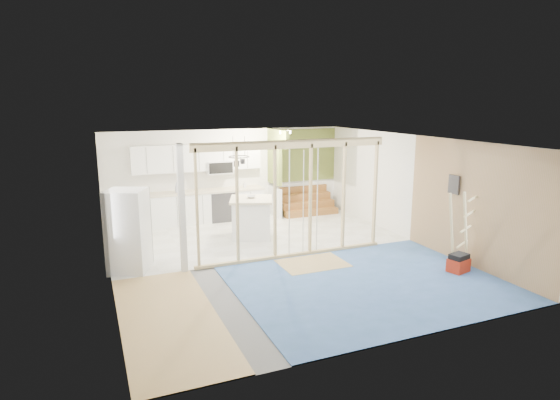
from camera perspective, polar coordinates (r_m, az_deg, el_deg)
name	(u,v)px	position (r m, az deg, el deg)	size (l,w,h in m)	color
room	(280,201)	(10.00, 0.02, -0.10)	(7.01, 8.01, 2.61)	slate
floor_overlays	(282,257)	(10.43, 0.26, -6.95)	(7.00, 8.00, 0.03)	silver
stud_frame	(271,189)	(9.86, -1.14, 1.37)	(4.66, 0.14, 2.60)	tan
base_cabinets	(177,212)	(12.91, -12.40, -1.38)	(4.45, 2.24, 0.93)	white
upper_cabinets	(200,158)	(13.26, -9.75, 5.02)	(3.60, 0.41, 0.85)	white
green_partition	(296,183)	(14.16, 1.97, 2.05)	(2.25, 1.51, 2.60)	olive
pot_rack	(239,159)	(11.53, -5.02, 5.00)	(0.52, 0.52, 0.72)	black
sheathing_panel	(476,206)	(10.30, 22.76, -0.69)	(0.02, 4.00, 2.60)	#A77B5A
electrical_panel	(454,185)	(10.62, 20.45, 1.78)	(0.04, 0.30, 0.40)	#343439
ceiling_light	(285,132)	(13.11, 0.64, 8.28)	(0.32, 0.32, 0.08)	#FFEABF
fridge	(128,231)	(9.83, -17.99, -3.64)	(0.98, 0.94, 1.69)	silver
island	(251,218)	(11.78, -3.50, -2.23)	(1.33, 1.33, 1.01)	white
bowl	(251,197)	(11.72, -3.55, 0.39)	(0.23, 0.23, 0.06)	beige
soap_bottle_a	(177,187)	(13.08, -12.48, 1.51)	(0.11, 0.11, 0.29)	#ABADBF
soap_bottle_b	(245,185)	(13.57, -4.34, 1.88)	(0.08, 0.08, 0.17)	silver
toolbox	(459,264)	(10.16, 20.93, -7.25)	(0.48, 0.40, 0.39)	#A2230F
ladder	(461,230)	(10.13, 21.16, -3.48)	(0.87, 0.15, 1.63)	#DBC786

